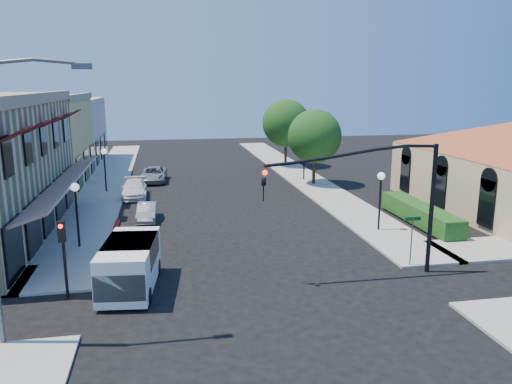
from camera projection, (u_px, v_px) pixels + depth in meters
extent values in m
plane|color=black|center=(266.00, 298.00, 20.46)|extent=(120.00, 120.00, 0.00)
cube|color=#9C998E|center=(109.00, 180.00, 44.77)|extent=(3.50, 50.00, 0.12)
cube|color=#9C998E|center=(298.00, 174.00, 47.95)|extent=(3.50, 50.00, 0.12)
cube|color=maroon|center=(111.00, 247.00, 26.88)|extent=(0.25, 10.00, 0.06)
cube|color=tan|center=(36.00, 99.00, 27.41)|extent=(0.50, 18.20, 0.60)
cube|color=#561416|center=(64.00, 182.00, 28.62)|extent=(1.75, 17.00, 0.67)
cube|color=#571112|center=(18.00, 133.00, 21.09)|extent=(1.02, 1.50, 0.60)
cube|color=#571112|center=(37.00, 127.00, 24.35)|extent=(1.02, 1.50, 0.60)
cube|color=#571112|center=(51.00, 121.00, 27.61)|extent=(1.02, 1.50, 0.60)
cube|color=#571112|center=(63.00, 117.00, 30.88)|extent=(1.02, 1.50, 0.60)
cube|color=#571112|center=(72.00, 114.00, 34.14)|extent=(1.02, 1.50, 0.60)
cube|color=black|center=(14.00, 249.00, 21.58)|extent=(0.12, 2.60, 2.60)
cube|color=black|center=(33.00, 227.00, 24.84)|extent=(0.12, 2.60, 2.60)
cube|color=black|center=(48.00, 211.00, 28.10)|extent=(0.12, 2.60, 2.60)
cube|color=black|center=(59.00, 197.00, 31.37)|extent=(0.12, 2.60, 2.60)
cube|color=black|center=(69.00, 186.00, 34.63)|extent=(0.12, 2.60, 2.60)
cube|color=#CEB95C|center=(22.00, 142.00, 41.78)|extent=(10.00, 12.00, 7.60)
cube|color=beige|center=(52.00, 132.00, 53.36)|extent=(10.00, 12.00, 7.00)
cube|color=black|center=(487.00, 203.00, 28.93)|extent=(0.12, 1.40, 2.80)
cube|color=black|center=(440.00, 186.00, 33.73)|extent=(0.12, 1.40, 2.80)
cube|color=black|center=(405.00, 173.00, 38.53)|extent=(0.12, 1.40, 2.80)
cube|color=#154413|center=(419.00, 224.00, 31.22)|extent=(1.40, 8.00, 1.10)
cylinder|color=black|center=(314.00, 173.00, 42.94)|extent=(0.28, 0.28, 2.10)
sphere|color=#154413|center=(315.00, 136.00, 42.27)|extent=(4.56, 4.56, 4.56)
cylinder|color=black|center=(286.00, 156.00, 52.52)|extent=(0.28, 0.28, 2.27)
sphere|color=#154413|center=(286.00, 123.00, 51.79)|extent=(4.94, 4.94, 4.94)
cylinder|color=black|center=(431.00, 210.00, 22.71)|extent=(0.20, 0.20, 6.00)
cylinder|color=black|center=(353.00, 155.00, 21.44)|extent=(7.80, 0.14, 0.14)
imported|color=black|center=(264.00, 179.00, 20.93)|extent=(0.20, 0.16, 1.00)
sphere|color=#FF0C0C|center=(265.00, 173.00, 20.69)|extent=(0.22, 0.22, 0.22)
cylinder|color=black|center=(65.00, 264.00, 20.13)|extent=(0.12, 0.12, 3.00)
cube|color=black|center=(61.00, 232.00, 19.68)|extent=(0.28, 0.22, 0.85)
sphere|color=#FF0C0C|center=(60.00, 226.00, 19.51)|extent=(0.18, 0.18, 0.18)
cylinder|color=#595B5E|center=(23.00, 63.00, 15.10)|extent=(3.00, 0.12, 0.12)
cube|color=#595B5E|center=(82.00, 66.00, 15.43)|extent=(0.60, 0.25, 0.18)
cylinder|color=#595B5E|center=(411.00, 242.00, 23.66)|extent=(0.06, 0.06, 2.50)
cube|color=#0C591E|center=(413.00, 219.00, 23.42)|extent=(0.80, 0.04, 0.18)
cylinder|color=black|center=(77.00, 220.00, 26.25)|extent=(0.12, 0.12, 3.20)
sphere|color=white|center=(75.00, 187.00, 25.88)|extent=(0.44, 0.44, 0.44)
cylinder|color=black|center=(105.00, 173.00, 39.69)|extent=(0.12, 0.12, 3.20)
sphere|color=white|center=(104.00, 151.00, 39.31)|extent=(0.44, 0.44, 0.44)
cylinder|color=black|center=(380.00, 205.00, 29.34)|extent=(0.12, 0.12, 3.20)
sphere|color=white|center=(381.00, 176.00, 28.96)|extent=(0.44, 0.44, 0.44)
cylinder|color=black|center=(304.00, 163.00, 44.69)|extent=(0.12, 0.12, 3.20)
sphere|color=white|center=(304.00, 144.00, 44.32)|extent=(0.44, 0.44, 0.44)
cube|color=white|center=(130.00, 264.00, 21.14)|extent=(2.56, 4.91, 1.93)
cube|color=white|center=(121.00, 286.00, 19.18)|extent=(2.04, 0.86, 1.07)
cube|color=black|center=(122.00, 269.00, 19.43)|extent=(1.82, 0.31, 0.96)
cube|color=black|center=(131.00, 251.00, 21.35)|extent=(2.36, 3.00, 0.96)
cylinder|color=black|center=(100.00, 298.00, 19.68)|extent=(0.35, 0.73, 0.71)
cylinder|color=black|center=(117.00, 268.00, 22.80)|extent=(0.35, 0.73, 0.71)
cylinder|color=black|center=(147.00, 296.00, 19.80)|extent=(0.35, 0.73, 0.71)
cylinder|color=black|center=(157.00, 267.00, 22.93)|extent=(0.35, 0.73, 0.71)
imported|color=black|center=(121.00, 246.00, 25.32)|extent=(1.61, 3.25, 1.07)
imported|color=#A1A4A6|center=(147.00, 212.00, 31.89)|extent=(1.34, 3.44, 1.12)
imported|color=white|center=(134.00, 189.00, 38.39)|extent=(1.91, 4.54, 1.31)
imported|color=gray|center=(154.00, 174.00, 44.40)|extent=(2.47, 4.82, 1.30)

